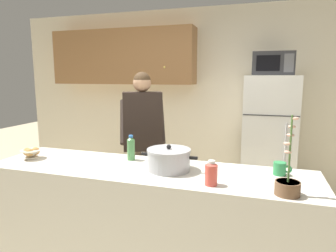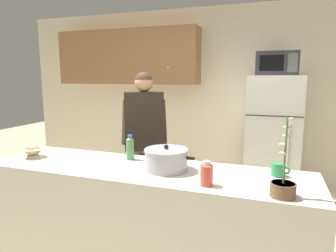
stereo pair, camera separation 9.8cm
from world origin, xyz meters
name	(u,v)px [view 1 (the left image)]	position (x,y,z in m)	size (l,w,h in m)	color
back_wall_unit	(184,89)	(-0.29, 2.24, 1.45)	(6.00, 0.48, 2.60)	beige
kitchen_island	(147,223)	(0.00, 0.00, 0.46)	(2.58, 0.68, 0.92)	silver
refrigerator	(269,141)	(0.94, 1.85, 0.82)	(0.64, 0.68, 1.65)	white
microwave	(273,64)	(0.94, 1.83, 1.79)	(0.48, 0.37, 0.28)	#2D2D30
person_near_pot	(143,129)	(-0.42, 0.95, 1.05)	(0.62, 0.57, 1.68)	#726656
cooking_pot	(169,159)	(0.18, 0.01, 1.00)	(0.45, 0.34, 0.20)	#ADAFB5
coffee_mug	(280,169)	(0.99, 0.15, 0.97)	(0.13, 0.09, 0.10)	#2D8C4C
bread_bowl	(31,153)	(-1.06, -0.05, 0.97)	(0.19, 0.19, 0.10)	beige
bottle_near_edge	(211,173)	(0.54, -0.21, 1.00)	(0.08, 0.08, 0.17)	#D84C3F
bottle_mid_counter	(131,148)	(-0.22, 0.19, 1.03)	(0.07, 0.07, 0.22)	#4C8C4C
potted_orchid	(288,184)	(1.01, -0.23, 0.99)	(0.15, 0.15, 0.49)	brown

